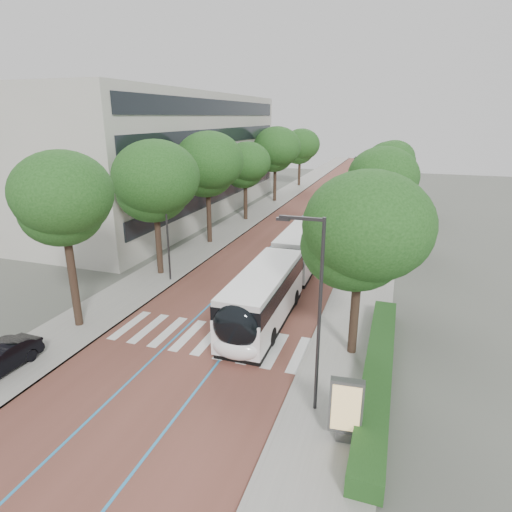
{
  "coord_description": "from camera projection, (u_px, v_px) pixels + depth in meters",
  "views": [
    {
      "loc": [
        9.22,
        -17.71,
        11.51
      ],
      "look_at": [
        0.33,
        8.59,
        2.4
      ],
      "focal_mm": 30.0,
      "sensor_mm": 36.0,
      "label": 1
    }
  ],
  "objects": [
    {
      "name": "bus_queued_1",
      "position": [
        343.0,
        198.0,
        54.15
      ],
      "size": [
        2.85,
        12.46,
        3.2
      ],
      "rotation": [
        0.0,
        0.0,
        0.03
      ],
      "color": "white",
      "rests_on": "ground"
    },
    {
      "name": "streetlight_near",
      "position": [
        315.0,
        302.0,
        16.12
      ],
      "size": [
        1.82,
        0.2,
        8.0
      ],
      "color": "#2D2C2F",
      "rests_on": "sidewalk_right"
    },
    {
      "name": "lane_line_left",
      "position": [
        316.0,
        204.0,
        58.82
      ],
      "size": [
        0.12,
        126.0,
        0.01
      ],
      "primitive_type": "cube",
      "color": "#2682C0",
      "rests_on": "road"
    },
    {
      "name": "sidewalk_left",
      "position": [
        275.0,
        201.0,
        60.61
      ],
      "size": [
        4.0,
        140.0,
        0.12
      ],
      "primitive_type": "cube",
      "color": "gray",
      "rests_on": "ground"
    },
    {
      "name": "lane_line_right",
      "position": [
        339.0,
        205.0,
        57.85
      ],
      "size": [
        0.12,
        126.0,
        0.01
      ],
      "primitive_type": "cube",
      "color": "#2682C0",
      "rests_on": "road"
    },
    {
      "name": "kerb_left",
      "position": [
        288.0,
        202.0,
        60.03
      ],
      "size": [
        0.2,
        140.0,
        0.14
      ],
      "primitive_type": "cube",
      "color": "gray",
      "rests_on": "ground"
    },
    {
      "name": "bus_queued_0",
      "position": [
        326.0,
        222.0,
        41.76
      ],
      "size": [
        2.59,
        12.41,
        3.2
      ],
      "rotation": [
        0.0,
        0.0,
        -0.0
      ],
      "color": "white",
      "rests_on": "ground"
    },
    {
      "name": "ad_panel",
      "position": [
        346.0,
        409.0,
        15.44
      ],
      "size": [
        1.24,
        0.52,
        2.52
      ],
      "rotation": [
        0.0,
        0.0,
        0.09
      ],
      "color": "#59595B",
      "rests_on": "sidewalk_right"
    },
    {
      "name": "sidewalk_right",
      "position": [
        384.0,
        208.0,
        56.04
      ],
      "size": [
        4.0,
        140.0,
        0.12
      ],
      "primitive_type": "cube",
      "color": "gray",
      "rests_on": "ground"
    },
    {
      "name": "road",
      "position": [
        327.0,
        205.0,
        58.34
      ],
      "size": [
        11.0,
        140.0,
        0.02
      ],
      "primitive_type": "cube",
      "color": "brown",
      "rests_on": "ground"
    },
    {
      "name": "trees_right",
      "position": [
        382.0,
        181.0,
        36.61
      ],
      "size": [
        5.98,
        47.74,
        8.97
      ],
      "color": "black",
      "rests_on": "ground"
    },
    {
      "name": "streetlight_far",
      "position": [
        369.0,
        194.0,
        38.63
      ],
      "size": [
        1.82,
        0.2,
        8.0
      ],
      "color": "#2D2C2F",
      "rests_on": "sidewalk_right"
    },
    {
      "name": "hedge",
      "position": [
        378.0,
        370.0,
        19.41
      ],
      "size": [
        1.2,
        14.0,
        0.8
      ],
      "primitive_type": "cube",
      "color": "#1D4517",
      "rests_on": "sidewalk_right"
    },
    {
      "name": "office_building",
      "position": [
        152.0,
        156.0,
        51.29
      ],
      "size": [
        18.11,
        40.0,
        14.0
      ],
      "color": "#9A988E",
      "rests_on": "ground"
    },
    {
      "name": "kerb_right",
      "position": [
        369.0,
        207.0,
        56.62
      ],
      "size": [
        0.2,
        140.0,
        0.14
      ],
      "primitive_type": "cube",
      "color": "gray",
      "rests_on": "ground"
    },
    {
      "name": "trees_left",
      "position": [
        242.0,
        162.0,
        46.77
      ],
      "size": [
        6.44,
        60.63,
        9.71
      ],
      "color": "black",
      "rests_on": "ground"
    },
    {
      "name": "ground",
      "position": [
        197.0,
        347.0,
        22.34
      ],
      "size": [
        160.0,
        160.0,
        0.0
      ],
      "primitive_type": "plane",
      "color": "#51544C",
      "rests_on": "ground"
    },
    {
      "name": "zebra_crossing",
      "position": [
        209.0,
        339.0,
        23.17
      ],
      "size": [
        10.55,
        3.6,
        0.01
      ],
      "color": "silver",
      "rests_on": "ground"
    },
    {
      "name": "lamp_post_left",
      "position": [
        167.0,
        226.0,
        30.11
      ],
      "size": [
        0.14,
        0.14,
        8.0
      ],
      "primitive_type": "cylinder",
      "color": "#2D2C2F",
      "rests_on": "sidewalk_left"
    },
    {
      "name": "lead_bus",
      "position": [
        281.0,
        275.0,
        27.93
      ],
      "size": [
        2.71,
        18.42,
        3.2
      ],
      "rotation": [
        0.0,
        0.0,
        0.01
      ],
      "color": "black",
      "rests_on": "ground"
    }
  ]
}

